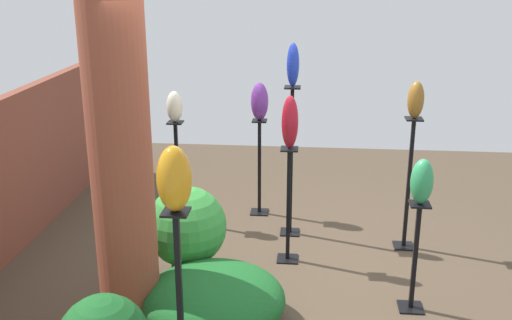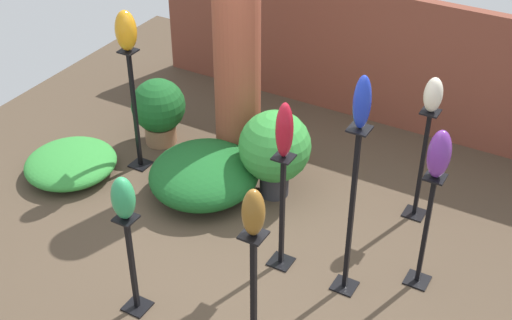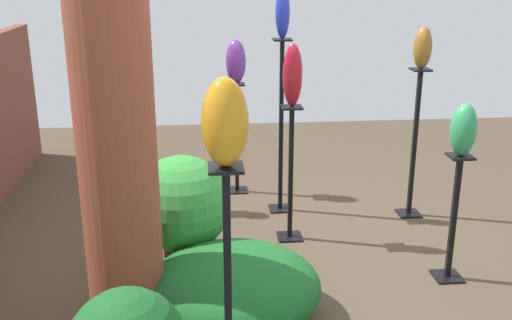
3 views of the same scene
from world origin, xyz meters
The scene contains 18 objects.
ground_plane centered at (0.00, 0.00, 0.00)m, with size 8.00×8.00×0.00m, color #4C3D2D.
brick_pillar centered at (-0.93, 1.28, 1.28)m, with size 0.47×0.47×2.55m, color brown.
pedestal_jade centered at (-0.55, -0.98, 0.42)m, with size 0.20×0.20×0.94m.
pedestal_amber centered at (-1.78, 0.68, 0.61)m, with size 0.20×0.20×1.33m.
pedestal_bronze centered at (0.60, -1.08, 0.62)m, with size 0.20×0.20×1.34m.
pedestal_ivory centered at (1.01, 1.31, 0.52)m, with size 0.20×0.20×1.14m.
pedestal_violet centered at (1.34, 0.45, 0.50)m, with size 0.20×0.20×1.10m.
pedestal_cobalt centered at (0.83, 0.08, 0.73)m, with size 0.20×0.20×1.58m.
pedestal_ruby centered at (0.22, 0.08, 0.51)m, with size 0.20×0.20×1.13m.
art_vase_jade centered at (-0.55, -0.98, 1.12)m, with size 0.18×0.18×0.36m, color #2D9356.
art_vase_amber centered at (-1.78, 0.68, 1.53)m, with size 0.21×0.21×0.40m, color orange.
art_vase_bronze centered at (0.60, -1.08, 1.52)m, with size 0.15×0.15×0.35m, color brown.
art_vase_ivory centered at (1.01, 1.31, 1.31)m, with size 0.16×0.17×0.33m, color beige.
art_vase_violet centered at (1.34, 0.45, 1.31)m, with size 0.18×0.19×0.41m, color #6B2D8C.
art_vase_cobalt centered at (0.83, 0.08, 1.79)m, with size 0.13×0.12×0.43m, color #192D9E.
art_vase_ruby centered at (0.22, 0.08, 1.37)m, with size 0.14×0.15×0.49m, color maroon.
potted_plant_front_right centered at (-0.32, 0.94, 0.53)m, with size 0.70×0.70×0.91m.
foliage_bed_west centered at (-0.93, 0.61, 0.22)m, with size 1.07×1.12×0.45m, color #195923.
Camera 1 is at (-5.00, -0.10, 2.72)m, focal length 42.00 mm.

